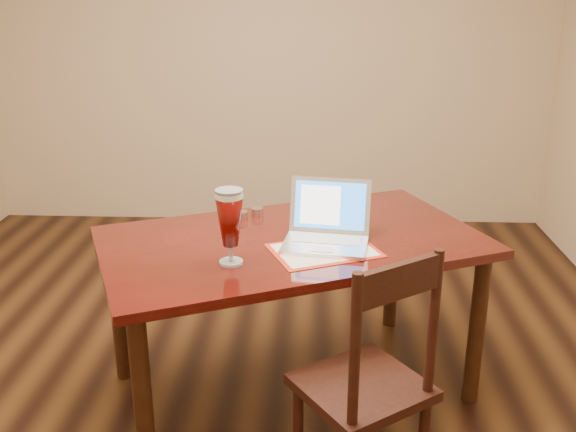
{
  "coord_description": "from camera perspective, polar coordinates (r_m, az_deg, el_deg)",
  "views": [
    {
      "loc": [
        0.4,
        -2.62,
        1.85
      ],
      "look_at": [
        0.28,
        0.07,
        0.89
      ],
      "focal_mm": 40.0,
      "sensor_mm": 36.0,
      "label": 1
    }
  ],
  "objects": [
    {
      "name": "room_shell",
      "position": [
        2.65,
        -6.41,
        17.55
      ],
      "size": [
        4.51,
        5.01,
        2.71
      ],
      "color": "tan",
      "rests_on": "ground"
    },
    {
      "name": "dining_chair",
      "position": [
        2.45,
        7.14,
        -14.58
      ],
      "size": [
        0.59,
        0.59,
        1.02
      ],
      "rotation": [
        0.0,
        0.0,
        0.61
      ],
      "color": "black",
      "rests_on": "ground"
    },
    {
      "name": "ground",
      "position": [
        3.23,
        -5.2,
        -15.41
      ],
      "size": [
        5.0,
        5.0,
        0.0
      ],
      "primitive_type": "plane",
      "color": "black",
      "rests_on": "ground"
    },
    {
      "name": "dining_table",
      "position": [
        2.91,
        0.3,
        -3.55
      ],
      "size": [
        1.92,
        1.53,
        1.1
      ],
      "rotation": [
        0.0,
        0.0,
        0.4
      ],
      "color": "#470B09",
      "rests_on": "ground"
    }
  ]
}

